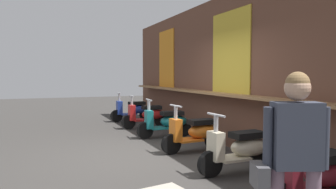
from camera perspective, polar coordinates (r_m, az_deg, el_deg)
ground_plane at (r=6.37m, az=-3.88°, el=-10.69°), size 34.46×34.46×0.00m
market_stall_facade at (r=7.07m, az=11.83°, el=4.11°), size 12.31×0.61×3.30m
scooter_blue at (r=10.99m, az=-6.07°, el=-2.65°), size 0.46×1.40×0.97m
scooter_red at (r=9.54m, az=-3.55°, el=-3.57°), size 0.46×1.40×0.97m
scooter_teal at (r=8.11m, az=-0.07°, el=-4.82°), size 0.47×1.40×0.97m
scooter_orange at (r=6.69m, az=5.05°, el=-6.62°), size 0.49×1.40×0.97m
scooter_cream at (r=5.38m, az=12.71°, el=-9.19°), size 0.47×1.40×0.97m
scooter_maroon at (r=4.25m, az=24.81°, el=-12.83°), size 0.49×1.40×0.97m
shopper_with_handbag at (r=2.93m, az=21.20°, el=-8.74°), size 0.40×0.64×1.59m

